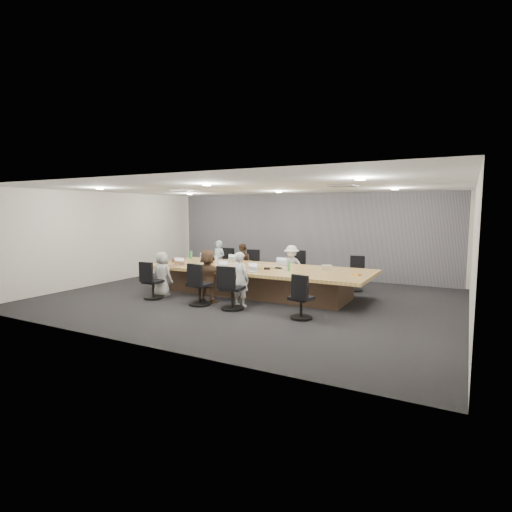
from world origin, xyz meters
The scene contains 39 objects.
floor centered at (0.00, 0.00, 0.00)m, with size 10.00×8.00×0.00m, color black.
ceiling centered at (0.00, 0.00, 2.80)m, with size 10.00×8.00×0.00m, color white.
wall_back centered at (0.00, 4.00, 1.40)m, with size 10.00×2.80×0.00m, color beige.
wall_front centered at (0.00, -4.00, 1.40)m, with size 10.00×2.80×0.00m, color beige.
wall_left centered at (-5.00, 0.00, 1.40)m, with size 8.00×2.80×0.00m, color beige.
wall_right centered at (5.00, 0.00, 1.40)m, with size 8.00×2.80×0.00m, color beige.
curtain centered at (0.00, 3.92, 1.40)m, with size 9.80×0.04×2.80m, color slate.
conference_table centered at (0.00, 0.50, 0.40)m, with size 6.00×2.20×0.74m.
chair_0 centered at (-2.13, 2.20, 0.40)m, with size 0.54×0.54×0.80m, color black, non-canonical shape.
chair_1 centered at (-1.22, 2.20, 0.39)m, with size 0.53×0.53×0.79m, color black, non-canonical shape.
chair_2 centered at (0.40, 2.20, 0.44)m, with size 0.59×0.59×0.88m, color black, non-canonical shape.
chair_3 centered at (2.13, 2.20, 0.37)m, with size 0.51×0.51×0.75m, color black, non-canonical shape.
chair_4 centered at (-2.11, -1.20, 0.37)m, with size 0.50×0.50×0.73m, color black, non-canonical shape.
chair_5 centered at (-0.66, -1.20, 0.41)m, with size 0.55×0.55×0.82m, color black, non-canonical shape.
chair_6 centered at (0.25, -1.20, 0.41)m, with size 0.55×0.55×0.82m, color black, non-canonical shape.
chair_7 centered at (1.92, -1.20, 0.36)m, with size 0.49×0.49×0.72m, color black, non-canonical shape.
person_0 centered at (-2.13, 1.85, 0.64)m, with size 0.47×0.31×1.29m, color #A0B7C6.
laptop_0 centered at (-2.13, 1.30, 0.75)m, with size 0.34×0.24×0.02m, color #B2B2B7.
person_1 centered at (-1.22, 1.85, 0.61)m, with size 0.59×0.46×1.21m, color #35251A.
laptop_1 centered at (-1.22, 1.30, 0.75)m, with size 0.29×0.20×0.02m, color #B2B2B7.
person_2 centered at (0.40, 1.85, 0.62)m, with size 0.80×0.46×1.23m, color silver.
laptop_2 centered at (0.40, 1.30, 0.75)m, with size 0.34×0.23×0.02m, color #B2B2B7.
person_4 centered at (-2.11, -0.85, 0.58)m, with size 0.57×0.37×1.17m, color #A9A9A9.
laptop_4 centered at (-2.11, -0.30, 0.75)m, with size 0.34×0.24×0.02m, color #8C6647.
person_5 centered at (-0.66, -0.85, 0.66)m, with size 1.22×0.39×1.32m, color brown.
laptop_5 centered at (-0.66, -0.30, 0.75)m, with size 0.29×0.20×0.02m, color #B2B2B7.
person_6 centered at (0.25, -0.85, 0.64)m, with size 0.47×0.31×1.29m, color silver.
laptop_6 centered at (0.25, -0.30, 0.75)m, with size 0.28×0.19×0.02m, color #B2B2B7.
bottle_green_left centered at (-2.65, 1.09, 0.87)m, with size 0.07×0.07×0.26m, color green.
bottle_green_right centered at (0.98, 0.30, 0.86)m, with size 0.06×0.06×0.23m, color green.
bottle_clear centered at (-1.38, 0.58, 0.85)m, with size 0.07×0.07×0.23m, color silver.
cup_white_far centered at (-0.77, 0.78, 0.79)m, with size 0.08×0.08×0.10m, color white.
cup_white_near centered at (1.83, 0.91, 0.80)m, with size 0.09×0.09×0.11m, color white.
mug_brown centered at (-2.65, 0.25, 0.79)m, with size 0.09×0.09×0.10m, color brown.
mic_left centered at (-0.90, -0.06, 0.75)m, with size 0.15×0.10×0.03m, color black.
mic_right centered at (0.58, 0.56, 0.76)m, with size 0.16×0.11×0.03m, color black.
stapler centered at (0.41, 0.22, 0.77)m, with size 0.16×0.04×0.06m, color black.
canvas_bag centered at (1.80, 0.82, 0.81)m, with size 0.25×0.15×0.13m, color #BAB393.
snack_packet centered at (2.65, 0.38, 0.76)m, with size 0.19×0.12×0.04m, color gold.
Camera 1 is at (4.90, -8.77, 2.23)m, focal length 28.00 mm.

